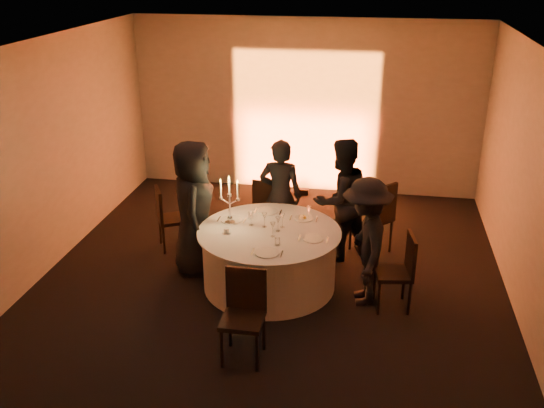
% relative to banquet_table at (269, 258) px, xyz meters
% --- Properties ---
extents(floor, '(7.00, 7.00, 0.00)m').
position_rel_banquet_table_xyz_m(floor, '(0.00, 0.00, -0.38)').
color(floor, black).
rests_on(floor, ground).
extents(ceiling, '(7.00, 7.00, 0.00)m').
position_rel_banquet_table_xyz_m(ceiling, '(0.00, 0.00, 2.62)').
color(ceiling, silver).
rests_on(ceiling, wall_back).
extents(wall_back, '(7.00, 0.00, 7.00)m').
position_rel_banquet_table_xyz_m(wall_back, '(0.00, 3.50, 1.12)').
color(wall_back, '#AEA9A1').
rests_on(wall_back, floor).
extents(wall_front, '(7.00, 0.00, 7.00)m').
position_rel_banquet_table_xyz_m(wall_front, '(0.00, -3.50, 1.12)').
color(wall_front, '#AEA9A1').
rests_on(wall_front, floor).
extents(wall_left, '(0.00, 7.00, 7.00)m').
position_rel_banquet_table_xyz_m(wall_left, '(-3.00, 0.00, 1.12)').
color(wall_left, '#AEA9A1').
rests_on(wall_left, floor).
extents(wall_right, '(0.00, 7.00, 7.00)m').
position_rel_banquet_table_xyz_m(wall_right, '(3.00, 0.00, 1.12)').
color(wall_right, '#AEA9A1').
rests_on(wall_right, floor).
extents(uplighter_fixture, '(0.25, 0.12, 0.10)m').
position_rel_banquet_table_xyz_m(uplighter_fixture, '(0.00, 3.20, -0.33)').
color(uplighter_fixture, black).
rests_on(uplighter_fixture, floor).
extents(banquet_table, '(1.80, 1.80, 0.77)m').
position_rel_banquet_table_xyz_m(banquet_table, '(0.00, 0.00, 0.00)').
color(banquet_table, black).
rests_on(banquet_table, floor).
extents(chair_left, '(0.55, 0.55, 0.93)m').
position_rel_banquet_table_xyz_m(chair_left, '(-1.62, 0.79, 0.14)').
color(chair_left, black).
rests_on(chair_left, floor).
extents(chair_back_left, '(0.46, 0.47, 0.92)m').
position_rel_banquet_table_xyz_m(chair_back_left, '(-0.28, 1.43, 0.13)').
color(chair_back_left, black).
rests_on(chair_back_left, floor).
extents(chair_back_right, '(0.66, 0.66, 1.07)m').
position_rel_banquet_table_xyz_m(chair_back_right, '(1.31, 1.14, 0.22)').
color(chair_back_right, black).
rests_on(chair_back_right, floor).
extents(chair_right, '(0.48, 0.48, 0.95)m').
position_rel_banquet_table_xyz_m(chair_right, '(1.62, -0.24, 0.15)').
color(chair_right, black).
rests_on(chair_right, floor).
extents(chair_front, '(0.43, 0.43, 0.98)m').
position_rel_banquet_table_xyz_m(chair_front, '(0.00, -1.47, 0.17)').
color(chair_front, black).
rests_on(chair_front, floor).
extents(guest_left, '(0.76, 0.99, 1.81)m').
position_rel_banquet_table_xyz_m(guest_left, '(-1.04, 0.23, 0.52)').
color(guest_left, black).
rests_on(guest_left, floor).
extents(guest_back_left, '(0.61, 0.41, 1.65)m').
position_rel_banquet_table_xyz_m(guest_back_left, '(-0.03, 1.03, 0.44)').
color(guest_back_left, black).
rests_on(guest_back_left, floor).
extents(guest_back_right, '(1.06, 1.04, 1.72)m').
position_rel_banquet_table_xyz_m(guest_back_right, '(0.81, 0.96, 0.48)').
color(guest_back_right, black).
rests_on(guest_back_right, floor).
extents(guest_right, '(0.73, 1.10, 1.60)m').
position_rel_banquet_table_xyz_m(guest_right, '(1.19, -0.17, 0.41)').
color(guest_right, black).
rests_on(guest_right, floor).
extents(plate_left, '(0.36, 0.28, 0.01)m').
position_rel_banquet_table_xyz_m(plate_left, '(-0.54, 0.23, 0.39)').
color(plate_left, silver).
rests_on(plate_left, banquet_table).
extents(plate_back_left, '(0.36, 0.27, 0.01)m').
position_rel_banquet_table_xyz_m(plate_back_left, '(-0.12, 0.58, 0.39)').
color(plate_back_left, silver).
rests_on(plate_back_left, banquet_table).
extents(plate_back_right, '(0.35, 0.24, 0.08)m').
position_rel_banquet_table_xyz_m(plate_back_right, '(0.38, 0.43, 0.40)').
color(plate_back_right, silver).
rests_on(plate_back_right, banquet_table).
extents(plate_right, '(0.36, 0.25, 0.01)m').
position_rel_banquet_table_xyz_m(plate_right, '(0.57, -0.15, 0.39)').
color(plate_right, silver).
rests_on(plate_right, banquet_table).
extents(plate_front, '(0.36, 0.29, 0.01)m').
position_rel_banquet_table_xyz_m(plate_front, '(0.08, -0.60, 0.39)').
color(plate_front, silver).
rests_on(plate_front, banquet_table).
extents(coffee_cup, '(0.11, 0.11, 0.07)m').
position_rel_banquet_table_xyz_m(coffee_cup, '(-0.51, -0.15, 0.42)').
color(coffee_cup, silver).
rests_on(coffee_cup, banquet_table).
extents(candelabra, '(0.27, 0.13, 0.65)m').
position_rel_banquet_table_xyz_m(candelabra, '(-0.53, 0.14, 0.61)').
color(candelabra, white).
rests_on(candelabra, banquet_table).
extents(wine_glass_a, '(0.07, 0.07, 0.19)m').
position_rel_banquet_table_xyz_m(wine_glass_a, '(-0.08, 0.11, 0.52)').
color(wine_glass_a, silver).
rests_on(wine_glass_a, banquet_table).
extents(wine_glass_b, '(0.07, 0.07, 0.19)m').
position_rel_banquet_table_xyz_m(wine_glass_b, '(0.07, -0.15, 0.52)').
color(wine_glass_b, silver).
rests_on(wine_glass_b, banquet_table).
extents(wine_glass_c, '(0.07, 0.07, 0.19)m').
position_rel_banquet_table_xyz_m(wine_glass_c, '(0.15, 0.13, 0.52)').
color(wine_glass_c, silver).
rests_on(wine_glass_c, banquet_table).
extents(wine_glass_d, '(0.07, 0.07, 0.19)m').
position_rel_banquet_table_xyz_m(wine_glass_d, '(0.44, 0.42, 0.52)').
color(wine_glass_d, silver).
rests_on(wine_glass_d, banquet_table).
extents(wine_glass_e, '(0.07, 0.07, 0.19)m').
position_rel_banquet_table_xyz_m(wine_glass_e, '(-0.25, 0.12, 0.52)').
color(wine_glass_e, silver).
rests_on(wine_glass_e, banquet_table).
extents(wine_glass_f, '(0.07, 0.07, 0.19)m').
position_rel_banquet_table_xyz_m(wine_glass_f, '(0.11, 0.01, 0.52)').
color(wine_glass_f, silver).
rests_on(wine_glass_f, banquet_table).
extents(tumbler_a, '(0.07, 0.07, 0.09)m').
position_rel_banquet_table_xyz_m(tumbler_a, '(0.17, -0.37, 0.43)').
color(tumbler_a, silver).
rests_on(tumbler_a, banquet_table).
extents(tumbler_b, '(0.07, 0.07, 0.09)m').
position_rel_banquet_table_xyz_m(tumbler_b, '(0.36, 0.34, 0.43)').
color(tumbler_b, silver).
rests_on(tumbler_b, banquet_table).
extents(tumbler_c, '(0.07, 0.07, 0.09)m').
position_rel_banquet_table_xyz_m(tumbler_c, '(-0.31, 0.34, 0.43)').
color(tumbler_c, silver).
rests_on(tumbler_c, banquet_table).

